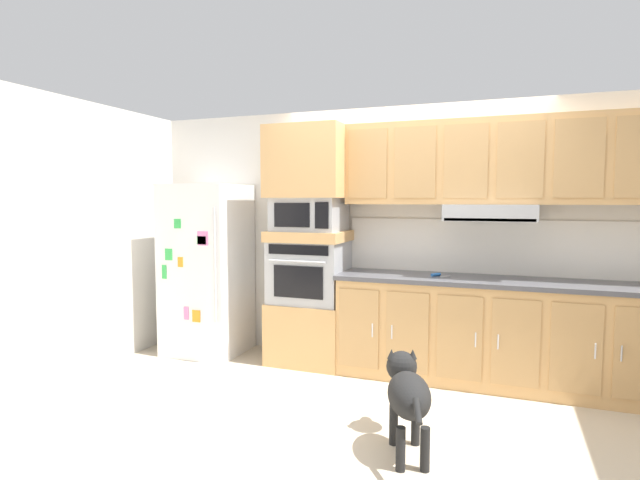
{
  "coord_description": "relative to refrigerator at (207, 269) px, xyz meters",
  "views": [
    {
      "loc": [
        0.85,
        -3.74,
        1.59
      ],
      "look_at": [
        -0.65,
        0.29,
        1.25
      ],
      "focal_mm": 27.86,
      "sensor_mm": 36.0,
      "label": 1
    }
  ],
  "objects": [
    {
      "name": "ground_plane",
      "position": [
        2.05,
        -0.68,
        -0.88
      ],
      "size": [
        9.6,
        9.6,
        0.0
      ],
      "primitive_type": "plane",
      "color": "beige"
    },
    {
      "name": "back_kitchen_wall",
      "position": [
        2.05,
        0.43,
        0.37
      ],
      "size": [
        6.2,
        0.12,
        2.5
      ],
      "primitive_type": "cube",
      "color": "silver",
      "rests_on": "ground"
    },
    {
      "name": "side_panel_left",
      "position": [
        -0.75,
        -0.68,
        0.37
      ],
      "size": [
        0.12,
        7.1,
        2.5
      ],
      "primitive_type": "cube",
      "color": "silver",
      "rests_on": "ground"
    },
    {
      "name": "refrigerator",
      "position": [
        0.0,
        0.0,
        0.0
      ],
      "size": [
        0.76,
        0.73,
        1.76
      ],
      "color": "white",
      "rests_on": "ground"
    },
    {
      "name": "oven_base_cabinet",
      "position": [
        1.13,
        0.07,
        -0.58
      ],
      "size": [
        0.74,
        0.62,
        0.6
      ],
      "primitive_type": "cube",
      "color": "tan",
      "rests_on": "ground"
    },
    {
      "name": "built_in_oven",
      "position": [
        1.13,
        0.07,
        0.02
      ],
      "size": [
        0.7,
        0.62,
        0.6
      ],
      "color": "#A8AAAF",
      "rests_on": "oven_base_cabinet"
    },
    {
      "name": "appliance_mid_shelf",
      "position": [
        1.13,
        0.07,
        0.37
      ],
      "size": [
        0.74,
        0.62,
        0.1
      ],
      "primitive_type": "cube",
      "color": "tan",
      "rests_on": "built_in_oven"
    },
    {
      "name": "microwave",
      "position": [
        1.13,
        0.07,
        0.58
      ],
      "size": [
        0.64,
        0.54,
        0.32
      ],
      "color": "#A8AAAF",
      "rests_on": "appliance_mid_shelf"
    },
    {
      "name": "appliance_upper_cabinet",
      "position": [
        1.13,
        0.07,
        1.08
      ],
      "size": [
        0.74,
        0.62,
        0.68
      ],
      "primitive_type": "cube",
      "color": "tan",
      "rests_on": "microwave"
    },
    {
      "name": "lower_cabinet_run",
      "position": [
        3.02,
        0.07,
        -0.44
      ],
      "size": [
        3.04,
        0.63,
        0.88
      ],
      "color": "tan",
      "rests_on": "ground"
    },
    {
      "name": "countertop_slab",
      "position": [
        3.02,
        0.07,
        0.02
      ],
      "size": [
        3.08,
        0.64,
        0.04
      ],
      "primitive_type": "cube",
      "color": "#4C4C51",
      "rests_on": "lower_cabinet_run"
    },
    {
      "name": "backsplash_panel",
      "position": [
        3.02,
        0.36,
        0.29
      ],
      "size": [
        3.08,
        0.02,
        0.5
      ],
      "primitive_type": "cube",
      "color": "silver",
      "rests_on": "countertop_slab"
    },
    {
      "name": "upper_cabinet_with_hood",
      "position": [
        3.0,
        0.19,
        1.02
      ],
      "size": [
        3.04,
        0.48,
        0.88
      ],
      "color": "tan",
      "rests_on": "backsplash_panel"
    },
    {
      "name": "screwdriver",
      "position": [
        2.35,
        0.05,
        0.05
      ],
      "size": [
        0.17,
        0.16,
        0.03
      ],
      "color": "blue",
      "rests_on": "countertop_slab"
    },
    {
      "name": "dog",
      "position": [
        2.36,
        -1.37,
        -0.49
      ],
      "size": [
        0.41,
        0.82,
        0.59
      ],
      "rotation": [
        0.0,
        0.0,
        1.91
      ],
      "color": "black",
      "rests_on": "ground"
    }
  ]
}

